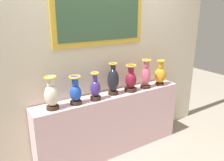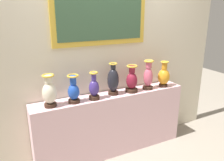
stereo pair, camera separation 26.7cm
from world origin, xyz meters
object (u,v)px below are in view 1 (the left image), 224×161
vase_indigo (95,89)px  vase_onyx (113,80)px  vase_sapphire (76,92)px  vase_burgundy (131,80)px  vase_amber (160,75)px  vase_ivory (52,94)px  vase_rose (146,75)px

vase_indigo → vase_onyx: 0.28m
vase_sapphire → vase_burgundy: (0.77, 0.01, 0.01)m
vase_burgundy → vase_amber: bearing=-1.9°
vase_sapphire → vase_amber: bearing=-0.4°
vase_ivory → vase_rose: (1.29, -0.00, 0.01)m
vase_onyx → vase_indigo: bearing=-171.1°
vase_sapphire → vase_onyx: vase_onyx is taller
vase_ivory → vase_amber: bearing=-0.6°
vase_ivory → vase_burgundy: 1.04m
vase_ivory → vase_onyx: 0.78m
vase_indigo → vase_ivory: bearing=177.7°
vase_ivory → vase_rose: size_ratio=0.93×
vase_sapphire → vase_burgundy: vase_burgundy is taller
vase_burgundy → vase_amber: (0.50, -0.02, -0.00)m
vase_burgundy → vase_rose: (0.25, -0.00, 0.03)m
vase_ivory → vase_rose: bearing=-0.2°
vase_onyx → vase_amber: size_ratio=1.14×
vase_ivory → vase_burgundy: size_ratio=1.04×
vase_amber → vase_onyx: bearing=177.0°
vase_onyx → vase_rose: bearing=-3.1°
vase_rose → vase_indigo: bearing=-178.9°
vase_sapphire → vase_rose: (1.02, 0.00, 0.03)m
vase_indigo → vase_sapphire: bearing=177.3°
vase_indigo → vase_burgundy: (0.53, 0.02, 0.01)m
vase_burgundy → vase_rose: 0.25m
vase_rose → vase_amber: vase_rose is taller
vase_sapphire → vase_onyx: size_ratio=0.81×
vase_onyx → vase_ivory: bearing=-178.4°
vase_sapphire → vase_onyx: 0.52m
vase_indigo → vase_burgundy: size_ratio=0.96×
vase_burgundy → vase_amber: vase_amber is taller
vase_indigo → vase_burgundy: bearing=2.1°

